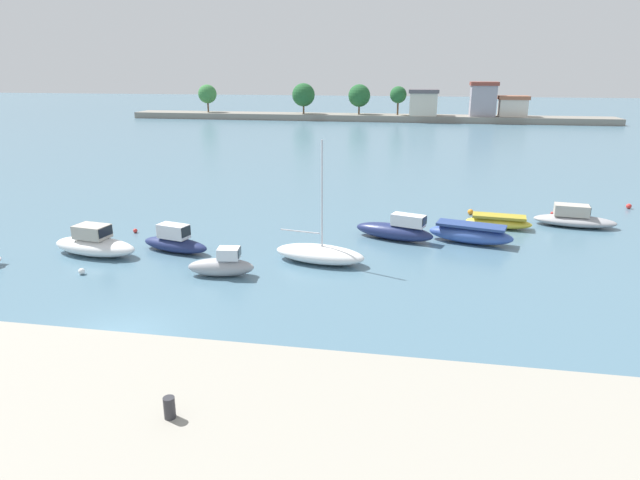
{
  "coord_description": "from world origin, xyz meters",
  "views": [
    {
      "loc": [
        11.4,
        -17.84,
        10.26
      ],
      "look_at": [
        6.06,
        12.02,
        0.73
      ],
      "focal_mm": 30.78,
      "sensor_mm": 36.0,
      "label": 1
    }
  ],
  "objects_px": {
    "mooring_buoy_2": "(629,206)",
    "moored_boat_1": "(95,244)",
    "moored_boat_4": "(320,254)",
    "mooring_buoy_1": "(470,212)",
    "moored_boat_2": "(175,242)",
    "moored_boat_7": "(499,222)",
    "mooring_buoy_0": "(82,271)",
    "mooring_bollard": "(169,408)",
    "mooring_buoy_3": "(135,231)",
    "moored_boat_5": "(396,230)",
    "moored_boat_6": "(470,234)",
    "mooring_buoy_4": "(552,213)",
    "moored_boat_8": "(574,219)",
    "moored_boat_3": "(222,265)"
  },
  "relations": [
    {
      "from": "moored_boat_7",
      "to": "moored_boat_3",
      "type": "bearing_deg",
      "value": -135.5
    },
    {
      "from": "moored_boat_1",
      "to": "mooring_buoy_2",
      "type": "bearing_deg",
      "value": 34.91
    },
    {
      "from": "moored_boat_4",
      "to": "mooring_buoy_2",
      "type": "relative_size",
      "value": 17.18
    },
    {
      "from": "moored_boat_5",
      "to": "mooring_buoy_2",
      "type": "height_order",
      "value": "moored_boat_5"
    },
    {
      "from": "mooring_buoy_3",
      "to": "mooring_buoy_4",
      "type": "bearing_deg",
      "value": 18.98
    },
    {
      "from": "mooring_buoy_1",
      "to": "mooring_buoy_3",
      "type": "xyz_separation_m",
      "value": [
        -21.88,
        -8.62,
        -0.07
      ]
    },
    {
      "from": "moored_boat_8",
      "to": "mooring_buoy_2",
      "type": "distance_m",
      "value": 7.98
    },
    {
      "from": "moored_boat_1",
      "to": "moored_boat_5",
      "type": "height_order",
      "value": "moored_boat_1"
    },
    {
      "from": "moored_boat_6",
      "to": "mooring_buoy_1",
      "type": "height_order",
      "value": "moored_boat_6"
    },
    {
      "from": "moored_boat_2",
      "to": "mooring_buoy_3",
      "type": "xyz_separation_m",
      "value": [
        -4.2,
        3.12,
        -0.45
      ]
    },
    {
      "from": "mooring_buoy_0",
      "to": "mooring_buoy_4",
      "type": "bearing_deg",
      "value": 32.43
    },
    {
      "from": "moored_boat_3",
      "to": "mooring_bollard",
      "type": "bearing_deg",
      "value": -82.87
    },
    {
      "from": "mooring_bollard",
      "to": "moored_boat_5",
      "type": "height_order",
      "value": "mooring_bollard"
    },
    {
      "from": "moored_boat_4",
      "to": "mooring_buoy_0",
      "type": "relative_size",
      "value": 20.21
    },
    {
      "from": "moored_boat_8",
      "to": "moored_boat_3",
      "type": "bearing_deg",
      "value": -139.35
    },
    {
      "from": "moored_boat_4",
      "to": "mooring_buoy_0",
      "type": "height_order",
      "value": "moored_boat_4"
    },
    {
      "from": "moored_boat_6",
      "to": "mooring_buoy_3",
      "type": "height_order",
      "value": "moored_boat_6"
    },
    {
      "from": "moored_boat_2",
      "to": "mooring_buoy_1",
      "type": "xyz_separation_m",
      "value": [
        17.68,
        11.73,
        -0.39
      ]
    },
    {
      "from": "mooring_bollard",
      "to": "moored_boat_1",
      "type": "relative_size",
      "value": 0.11
    },
    {
      "from": "moored_boat_4",
      "to": "mooring_buoy_1",
      "type": "relative_size",
      "value": 16.25
    },
    {
      "from": "moored_boat_8",
      "to": "mooring_buoy_4",
      "type": "bearing_deg",
      "value": 112.7
    },
    {
      "from": "moored_boat_4",
      "to": "moored_boat_6",
      "type": "height_order",
      "value": "moored_boat_4"
    },
    {
      "from": "moored_boat_4",
      "to": "moored_boat_6",
      "type": "relative_size",
      "value": 1.27
    },
    {
      "from": "moored_boat_8",
      "to": "mooring_buoy_4",
      "type": "relative_size",
      "value": 20.99
    },
    {
      "from": "moored_boat_5",
      "to": "mooring_buoy_3",
      "type": "bearing_deg",
      "value": -156.23
    },
    {
      "from": "moored_boat_8",
      "to": "mooring_buoy_0",
      "type": "relative_size",
      "value": 16.39
    },
    {
      "from": "moored_boat_1",
      "to": "mooring_buoy_4",
      "type": "relative_size",
      "value": 20.96
    },
    {
      "from": "moored_boat_6",
      "to": "moored_boat_8",
      "type": "height_order",
      "value": "moored_boat_8"
    },
    {
      "from": "moored_boat_7",
      "to": "mooring_buoy_2",
      "type": "relative_size",
      "value": 11.26
    },
    {
      "from": "moored_boat_8",
      "to": "moored_boat_7",
      "type": "bearing_deg",
      "value": -157.29
    },
    {
      "from": "moored_boat_7",
      "to": "moored_boat_8",
      "type": "bearing_deg",
      "value": 21.71
    },
    {
      "from": "mooring_bollard",
      "to": "moored_boat_5",
      "type": "xyz_separation_m",
      "value": [
        4.66,
        22.14,
        -1.56
      ]
    },
    {
      "from": "moored_boat_4",
      "to": "moored_boat_8",
      "type": "relative_size",
      "value": 1.23
    },
    {
      "from": "mooring_buoy_2",
      "to": "mooring_buoy_3",
      "type": "xyz_separation_m",
      "value": [
        -33.93,
        -12.58,
        -0.05
      ]
    },
    {
      "from": "mooring_bollard",
      "to": "moored_boat_4",
      "type": "height_order",
      "value": "moored_boat_4"
    },
    {
      "from": "mooring_bollard",
      "to": "mooring_buoy_2",
      "type": "height_order",
      "value": "mooring_bollard"
    },
    {
      "from": "moored_boat_6",
      "to": "mooring_buoy_4",
      "type": "bearing_deg",
      "value": 64.99
    },
    {
      "from": "mooring_buoy_2",
      "to": "moored_boat_4",
      "type": "bearing_deg",
      "value": -142.74
    },
    {
      "from": "moored_boat_4",
      "to": "mooring_buoy_1",
      "type": "bearing_deg",
      "value": 63.18
    },
    {
      "from": "mooring_buoy_0",
      "to": "mooring_buoy_4",
      "type": "height_order",
      "value": "mooring_buoy_0"
    },
    {
      "from": "mooring_bollard",
      "to": "moored_boat_2",
      "type": "bearing_deg",
      "value": 114.3
    },
    {
      "from": "moored_boat_3",
      "to": "mooring_buoy_2",
      "type": "bearing_deg",
      "value": 28.4
    },
    {
      "from": "moored_boat_6",
      "to": "mooring_buoy_2",
      "type": "distance_m",
      "value": 16.71
    },
    {
      "from": "moored_boat_8",
      "to": "mooring_buoy_1",
      "type": "height_order",
      "value": "moored_boat_8"
    },
    {
      "from": "mooring_buoy_2",
      "to": "moored_boat_1",
      "type": "bearing_deg",
      "value": -153.35
    },
    {
      "from": "moored_boat_3",
      "to": "moored_boat_5",
      "type": "relative_size",
      "value": 0.67
    },
    {
      "from": "moored_boat_7",
      "to": "moored_boat_4",
      "type": "bearing_deg",
      "value": -133.37
    },
    {
      "from": "moored_boat_2",
      "to": "moored_boat_7",
      "type": "relative_size",
      "value": 1.03
    },
    {
      "from": "moored_boat_5",
      "to": "mooring_buoy_0",
      "type": "bearing_deg",
      "value": -131.76
    },
    {
      "from": "moored_boat_6",
      "to": "moored_boat_7",
      "type": "relative_size",
      "value": 1.2
    }
  ]
}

